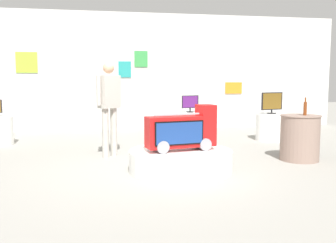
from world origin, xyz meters
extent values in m
plane|color=gray|center=(0.00, 0.00, 0.00)|extent=(30.00, 30.00, 0.00)
cube|color=silver|center=(0.00, 4.90, 1.59)|extent=(12.18, 0.10, 3.18)
cube|color=green|center=(0.37, 4.83, 1.93)|extent=(0.36, 0.02, 0.43)
cube|color=orange|center=(3.04, 4.83, 1.13)|extent=(0.50, 0.02, 0.32)
cube|color=#9ECC33|center=(-2.60, 4.83, 1.82)|extent=(0.53, 0.02, 0.53)
cube|color=teal|center=(-0.08, 4.83, 1.65)|extent=(0.34, 0.02, 0.43)
cylinder|color=white|center=(0.36, -0.05, 0.16)|extent=(1.57, 1.57, 0.32)
cylinder|color=gray|center=(0.02, -0.11, 0.41)|extent=(0.24, 0.38, 0.19)
cylinder|color=gray|center=(0.70, 0.00, 0.41)|extent=(0.24, 0.38, 0.19)
cube|color=red|center=(0.36, -0.05, 0.61)|extent=(1.10, 0.47, 0.47)
cube|color=red|center=(0.77, 0.01, 0.92)|extent=(0.28, 0.34, 0.16)
cube|color=black|center=(0.30, -0.23, 0.61)|extent=(0.76, 0.14, 0.36)
cube|color=navy|center=(0.30, -0.23, 0.61)|extent=(0.72, 0.14, 0.32)
cube|color=#B2B2B7|center=(0.36, -0.05, 0.87)|extent=(0.84, 0.17, 0.02)
cylinder|color=white|center=(3.03, 2.37, 0.30)|extent=(0.69, 0.69, 0.61)
cylinder|color=black|center=(3.03, 2.37, 0.62)|extent=(0.20, 0.20, 0.02)
cylinder|color=black|center=(3.03, 2.37, 0.66)|extent=(0.04, 0.04, 0.07)
cube|color=black|center=(3.03, 2.37, 0.90)|extent=(0.56, 0.17, 0.40)
cube|color=brown|center=(3.02, 2.35, 0.90)|extent=(0.51, 0.14, 0.36)
cylinder|color=white|center=(1.31, 3.10, 0.30)|extent=(0.68, 0.68, 0.61)
cylinder|color=black|center=(1.31, 3.10, 0.62)|extent=(0.17, 0.17, 0.02)
cylinder|color=black|center=(1.31, 3.10, 0.67)|extent=(0.04, 0.04, 0.08)
cube|color=black|center=(1.31, 3.10, 0.86)|extent=(0.43, 0.14, 0.30)
cube|color=#561E6B|center=(1.31, 3.08, 0.86)|extent=(0.39, 0.11, 0.27)
cylinder|color=gray|center=(2.54, 0.30, 0.39)|extent=(0.65, 0.65, 0.78)
cylinder|color=gray|center=(2.54, 0.30, 0.77)|extent=(0.68, 0.68, 0.02)
cylinder|color=brown|center=(2.59, 0.25, 0.89)|extent=(0.06, 0.06, 0.23)
cylinder|color=brown|center=(2.59, 0.25, 1.05)|extent=(0.03, 0.03, 0.08)
cylinder|color=#B2ADA3|center=(-0.73, 1.15, 0.44)|extent=(0.12, 0.12, 0.88)
cylinder|color=#B2ADA3|center=(-0.58, 1.28, 0.44)|extent=(0.12, 0.12, 0.88)
cube|color=#B2ADA3|center=(-0.65, 1.22, 1.17)|extent=(0.42, 0.40, 0.58)
sphere|color=tan|center=(-0.65, 1.22, 1.59)|extent=(0.20, 0.20, 0.20)
cylinder|color=#B2ADA3|center=(-0.84, 1.06, 1.20)|extent=(0.08, 0.08, 0.52)
cylinder|color=#B2ADA3|center=(-0.47, 1.37, 1.20)|extent=(0.08, 0.08, 0.52)
camera|label=1|loc=(-0.92, -5.61, 1.40)|focal=40.75mm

